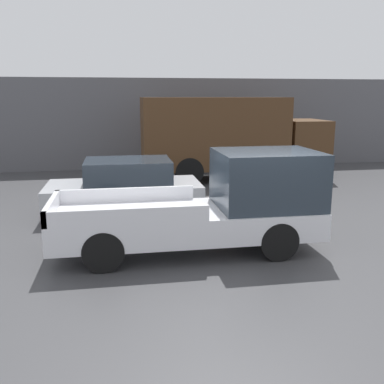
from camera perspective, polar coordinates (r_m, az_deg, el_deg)
name	(u,v)px	position (r m, az deg, el deg)	size (l,w,h in m)	color
ground_plane	(250,249)	(9.44, 7.70, -7.56)	(60.00, 60.00, 0.00)	#3D3D3F
building_wall	(179,124)	(19.74, -1.79, 9.09)	(28.00, 0.15, 4.03)	#56565B
pickup_truck	(217,205)	(9.12, 3.38, -1.72)	(5.58, 1.94, 2.11)	silver
car	(126,186)	(12.03, -8.86, 0.74)	(4.23, 1.98, 1.54)	#B7BABF
delivery_truck	(228,135)	(16.94, 4.85, 7.53)	(7.26, 2.35, 3.20)	#472D19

